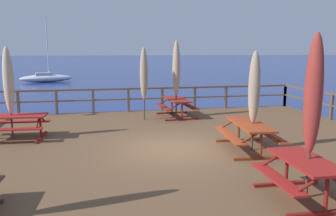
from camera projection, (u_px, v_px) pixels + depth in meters
ground_plane at (174, 177)px, 9.70m from camera, size 600.00×600.00×0.00m
wooden_deck at (174, 163)px, 9.62m from camera, size 14.43×12.46×0.89m
railing_waterside_far at (146, 95)px, 15.29m from camera, size 14.23×0.10×1.09m
picnic_table_mid_left at (177, 104)px, 14.00m from camera, size 1.50×1.98×0.78m
picnic_table_front_left at (305, 170)px, 6.16m from camera, size 1.46×1.70×0.78m
picnic_table_mid_centre at (11, 122)px, 10.38m from camera, size 2.20×1.52×0.78m
picnic_table_front_right at (249, 130)px, 9.27m from camera, size 1.60×2.26×0.78m
patio_umbrella_short_mid at (176, 69)px, 13.68m from camera, size 0.32×0.32×3.17m
patio_umbrella_tall_back_left at (313, 95)px, 5.97m from camera, size 0.32×0.32×3.07m
patio_umbrella_tall_mid_right at (8, 81)px, 10.18m from camera, size 0.32×0.32×2.88m
patio_umbrella_short_front at (254, 88)px, 9.03m from camera, size 0.32×0.32×2.75m
patio_umbrella_tall_back_right at (144, 74)px, 13.15m from camera, size 0.32×0.32×2.89m
sailboat_distant at (46, 78)px, 39.72m from camera, size 6.23×3.00×7.72m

